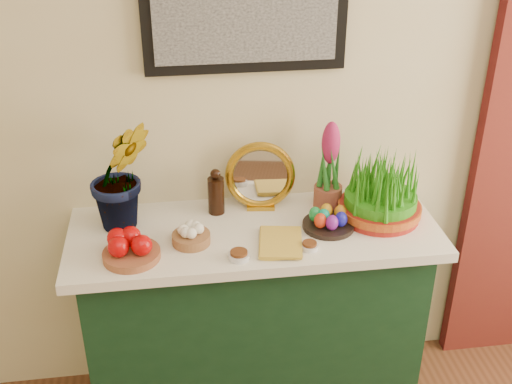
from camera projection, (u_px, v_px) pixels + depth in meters
sideboard at (254, 323)px, 2.66m from camera, size 1.30×0.45×0.85m
tablecloth at (254, 232)px, 2.44m from camera, size 1.40×0.55×0.04m
hyacinth_green at (119, 158)px, 2.31m from camera, size 0.33×0.30×0.57m
apple_bowl at (131, 248)px, 2.23m from camera, size 0.26×0.26×0.10m
garlic_basket at (191, 235)px, 2.33m from camera, size 0.17×0.17×0.08m
vinegar_cruet at (216, 194)px, 2.50m from camera, size 0.06×0.06×0.19m
mirror at (260, 177)px, 2.51m from camera, size 0.28×0.10×0.28m
book at (259, 242)px, 2.32m from camera, size 0.17×0.23×0.03m
spice_dish_left at (239, 255)px, 2.25m from camera, size 0.08×0.08×0.03m
spice_dish_right at (310, 246)px, 2.30m from camera, size 0.06×0.06×0.03m
egg_plate at (328, 220)px, 2.42m from camera, size 0.22×0.22×0.08m
hyacinth_pink at (329, 170)px, 2.50m from camera, size 0.11×0.11×0.37m
wheatgrass_sabzeh at (381, 191)px, 2.45m from camera, size 0.32×0.32×0.26m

